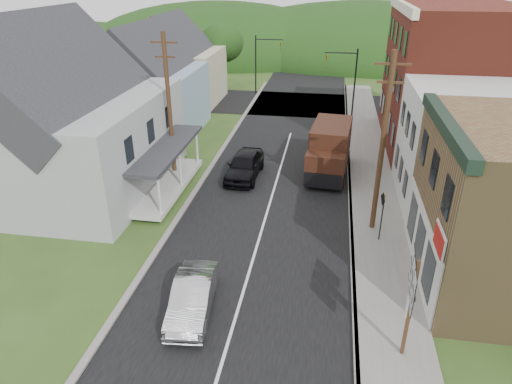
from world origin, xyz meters
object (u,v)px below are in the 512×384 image
at_px(warning_sign, 382,210).
at_px(silver_sedan, 193,297).
at_px(dark_sedan, 245,165).
at_px(route_sign_cluster, 411,295).
at_px(delivery_van, 329,150).

bearing_deg(warning_sign, silver_sedan, -150.41).
relative_size(silver_sedan, dark_sedan, 0.87).
distance_m(route_sign_cluster, warning_sign, 7.47).
relative_size(silver_sedan, delivery_van, 0.70).
bearing_deg(silver_sedan, delivery_van, 65.49).
xyz_separation_m(dark_sedan, route_sign_cluster, (8.16, -13.98, 1.84)).
bearing_deg(warning_sign, route_sign_cluster, -99.06).
distance_m(silver_sedan, route_sign_cluster, 8.07).
bearing_deg(route_sign_cluster, silver_sedan, 178.33).
bearing_deg(dark_sedan, delivery_van, 17.52).
xyz_separation_m(delivery_van, route_sign_cluster, (2.87, -15.45, 1.03)).
distance_m(silver_sedan, dark_sedan, 12.96).
relative_size(dark_sedan, route_sign_cluster, 1.25).
distance_m(dark_sedan, delivery_van, 5.55).
xyz_separation_m(route_sign_cluster, warning_sign, (-0.21, 7.42, -0.85)).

